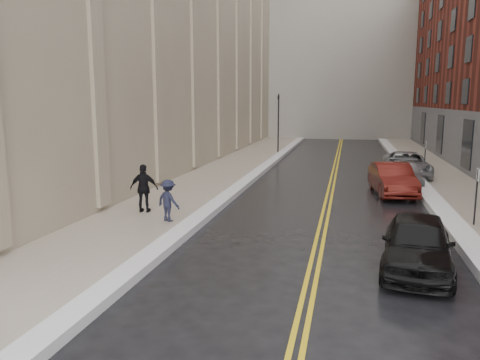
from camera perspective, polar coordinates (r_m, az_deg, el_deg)
The scene contains 16 objects.
ground at distance 11.58m, azimuth -4.79°, elevation -13.95°, with size 160.00×160.00×0.00m, color black.
sidewalk_left at distance 27.61m, azimuth -3.56°, elevation 0.13°, with size 4.00×64.00×0.15m, color gray.
sidewalk_right at distance 27.09m, azimuth 24.98°, elevation -0.94°, with size 3.00×64.00×0.15m, color gray.
lane_stripe_a at distance 26.51m, azimuth 10.85°, elevation -0.58°, with size 0.12×64.00×0.01m, color gold.
lane_stripe_b at distance 26.50m, azimuth 11.37°, elevation -0.60°, with size 0.12×64.00×0.01m, color gold.
snow_ridge_left at distance 27.04m, azimuth 1.12°, elevation 0.07°, with size 0.70×60.80×0.26m, color white.
snow_ridge_right at distance 26.75m, azimuth 21.12°, elevation -0.65°, with size 0.85×60.80×0.30m, color white.
traffic_signal at distance 40.55m, azimuth 4.70°, elevation 7.43°, with size 0.18×0.15×5.20m.
parking_sign_near at distance 18.95m, azimuth 26.87°, elevation -1.35°, with size 0.06×0.35×2.23m.
parking_sign_far at distance 30.61m, azimuth 21.63°, elevation 2.83°, with size 0.06×0.35×2.23m.
car_black at distance 13.81m, azimuth 20.80°, elevation -7.23°, with size 1.81×4.50×1.53m, color black.
car_maroon at distance 24.44m, azimuth 18.07°, elevation 0.13°, with size 1.67×4.79×1.58m, color #4B120D.
car_silver_near at distance 27.30m, azimuth 19.41°, elevation 0.74°, with size 1.86×4.56×1.32m, color #97999E.
car_silver_far at distance 30.16m, azimuth 19.60°, elevation 1.75°, with size 2.57×5.58×1.55m, color gray.
pedestrian_b at distance 17.72m, azimuth -8.74°, elevation -2.47°, with size 1.02×0.59×1.58m, color black.
pedestrian_c at distance 19.28m, azimuth -11.61°, elevation -1.01°, with size 1.15×0.48×1.96m, color black.
Camera 1 is at (3.30, -10.09, 4.63)m, focal length 35.00 mm.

